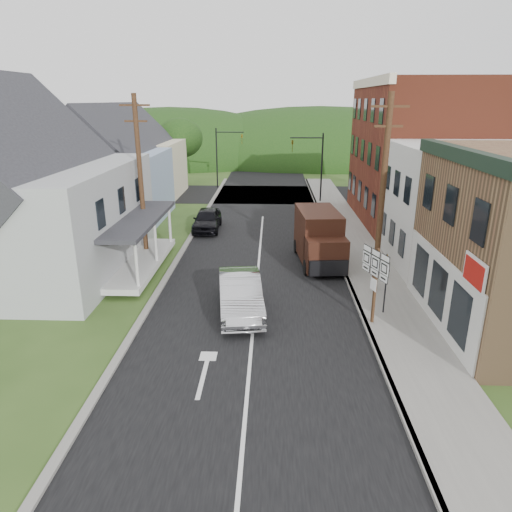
# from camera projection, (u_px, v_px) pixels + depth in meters

# --- Properties ---
(ground) EXTENTS (120.00, 120.00, 0.00)m
(ground) POSITION_uv_depth(u_px,v_px,m) (253.00, 324.00, 18.62)
(ground) COLOR #2D4719
(ground) RESTS_ON ground
(road) EXTENTS (9.00, 90.00, 0.02)m
(road) POSITION_uv_depth(u_px,v_px,m) (260.00, 248.00, 28.07)
(road) COLOR black
(road) RESTS_ON ground
(cross_road) EXTENTS (60.00, 9.00, 0.02)m
(cross_road) POSITION_uv_depth(u_px,v_px,m) (265.00, 194.00, 44.14)
(cross_road) COLOR black
(cross_road) RESTS_ON ground
(sidewalk_right) EXTENTS (2.80, 55.00, 0.15)m
(sidewalk_right) POSITION_uv_depth(u_px,v_px,m) (362.00, 259.00, 25.96)
(sidewalk_right) COLOR slate
(sidewalk_right) RESTS_ON ground
(curb_right) EXTENTS (0.20, 55.00, 0.15)m
(curb_right) POSITION_uv_depth(u_px,v_px,m) (339.00, 259.00, 26.00)
(curb_right) COLOR slate
(curb_right) RESTS_ON ground
(curb_left) EXTENTS (0.30, 55.00, 0.12)m
(curb_left) POSITION_uv_depth(u_px,v_px,m) (179.00, 257.00, 26.32)
(curb_left) COLOR slate
(curb_left) RESTS_ON ground
(storefront_white) EXTENTS (8.00, 7.00, 6.50)m
(storefront_white) POSITION_uv_depth(u_px,v_px,m) (471.00, 207.00, 24.27)
(storefront_white) COLOR silver
(storefront_white) RESTS_ON ground
(storefront_red) EXTENTS (8.00, 12.00, 10.00)m
(storefront_red) POSITION_uv_depth(u_px,v_px,m) (420.00, 154.00, 32.69)
(storefront_red) COLOR maroon
(storefront_red) RESTS_ON ground
(house_gray) EXTENTS (10.20, 12.24, 8.35)m
(house_gray) POSITION_uv_depth(u_px,v_px,m) (24.00, 191.00, 23.32)
(house_gray) COLOR #A3A6A8
(house_gray) RESTS_ON ground
(house_blue) EXTENTS (7.14, 8.16, 7.28)m
(house_blue) POSITION_uv_depth(u_px,v_px,m) (115.00, 170.00, 33.86)
(house_blue) COLOR #869AB7
(house_blue) RESTS_ON ground
(house_cream) EXTENTS (7.14, 8.16, 7.28)m
(house_cream) POSITION_uv_depth(u_px,v_px,m) (141.00, 156.00, 42.39)
(house_cream) COLOR beige
(house_cream) RESTS_ON ground
(utility_pole_right) EXTENTS (1.60, 0.26, 9.00)m
(utility_pole_right) POSITION_uv_depth(u_px,v_px,m) (382.00, 195.00, 20.23)
(utility_pole_right) COLOR #472D19
(utility_pole_right) RESTS_ON ground
(utility_pole_left) EXTENTS (1.60, 0.26, 9.00)m
(utility_pole_left) POSITION_uv_depth(u_px,v_px,m) (140.00, 177.00, 24.89)
(utility_pole_left) COLOR #472D19
(utility_pole_left) RESTS_ON ground
(traffic_signal_right) EXTENTS (2.87, 0.20, 6.00)m
(traffic_signal_right) POSITION_uv_depth(u_px,v_px,m) (314.00, 160.00, 39.47)
(traffic_signal_right) COLOR black
(traffic_signal_right) RESTS_ON ground
(traffic_signal_left) EXTENTS (2.87, 0.20, 6.00)m
(traffic_signal_left) POSITION_uv_depth(u_px,v_px,m) (223.00, 151.00, 46.38)
(traffic_signal_left) COLOR black
(traffic_signal_left) RESTS_ON ground
(tree_left_c) EXTENTS (5.80, 5.80, 8.41)m
(tree_left_c) POSITION_uv_depth(u_px,v_px,m) (25.00, 136.00, 36.24)
(tree_left_c) COLOR #382616
(tree_left_c) RESTS_ON ground
(tree_left_d) EXTENTS (4.80, 4.80, 6.94)m
(tree_left_d) POSITION_uv_depth(u_px,v_px,m) (180.00, 138.00, 47.59)
(tree_left_d) COLOR #382616
(tree_left_d) RESTS_ON ground
(forested_ridge) EXTENTS (90.00, 30.00, 16.00)m
(forested_ridge) POSITION_uv_depth(u_px,v_px,m) (268.00, 159.00, 70.61)
(forested_ridge) COLOR black
(forested_ridge) RESTS_ON ground
(silver_sedan) EXTENTS (2.37, 5.18, 1.65)m
(silver_sedan) POSITION_uv_depth(u_px,v_px,m) (240.00, 294.00, 19.38)
(silver_sedan) COLOR silver
(silver_sedan) RESTS_ON ground
(dark_sedan) EXTENTS (1.84, 4.45, 1.51)m
(dark_sedan) POSITION_uv_depth(u_px,v_px,m) (207.00, 220.00, 31.76)
(dark_sedan) COLOR black
(dark_sedan) RESTS_ON ground
(delivery_van) EXTENTS (2.57, 5.37, 2.91)m
(delivery_van) POSITION_uv_depth(u_px,v_px,m) (319.00, 238.00, 25.06)
(delivery_van) COLOR black
(delivery_van) RESTS_ON ground
(route_sign_cluster) EXTENTS (0.67, 1.69, 3.12)m
(route_sign_cluster) POSITION_uv_depth(u_px,v_px,m) (375.00, 275.00, 17.77)
(route_sign_cluster) COLOR #472D19
(route_sign_cluster) RESTS_ON sidewalk_right
(warning_sign) EXTENTS (0.11, 0.73, 2.63)m
(warning_sign) POSITION_uv_depth(u_px,v_px,m) (386.00, 275.00, 18.73)
(warning_sign) COLOR black
(warning_sign) RESTS_ON sidewalk_right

